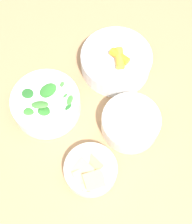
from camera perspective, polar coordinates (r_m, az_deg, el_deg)
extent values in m
plane|color=gray|center=(1.55, 0.33, -12.41)|extent=(10.00, 10.00, 0.00)
cube|color=#99724C|center=(0.85, 0.58, -2.80)|extent=(1.09, 1.05, 0.03)
cube|color=olive|center=(1.52, -0.34, 16.29)|extent=(0.06, 0.06, 0.71)
cylinder|color=silver|center=(0.90, 3.67, 9.18)|extent=(0.20, 0.20, 0.06)
torus|color=silver|center=(0.87, 3.78, 10.20)|extent=(0.20, 0.20, 0.01)
cylinder|color=orange|center=(0.88, 3.71, 9.70)|extent=(0.06, 0.05, 0.02)
cylinder|color=orange|center=(0.87, 5.45, 7.81)|extent=(0.04, 0.04, 0.02)
cylinder|color=orange|center=(0.87, 4.20, 8.23)|extent=(0.03, 0.05, 0.02)
cylinder|color=orange|center=(0.86, 4.32, 10.12)|extent=(0.06, 0.03, 0.02)
cylinder|color=orange|center=(0.86, 4.32, 9.75)|extent=(0.06, 0.06, 0.02)
cylinder|color=white|center=(0.84, -9.07, 1.46)|extent=(0.18, 0.18, 0.06)
torus|color=white|center=(0.82, -9.35, 2.29)|extent=(0.18, 0.18, 0.01)
ellipsoid|color=#235B23|center=(0.81, -5.28, 1.22)|extent=(0.04, 0.05, 0.02)
ellipsoid|color=#4C933D|center=(0.80, -10.24, 1.33)|extent=(0.05, 0.05, 0.05)
ellipsoid|color=#2D7028|center=(0.83, -5.83, 3.50)|extent=(0.05, 0.06, 0.04)
ellipsoid|color=#3D8433|center=(0.85, -13.57, 2.23)|extent=(0.03, 0.04, 0.03)
ellipsoid|color=#235B23|center=(0.84, -12.70, 3.74)|extent=(0.06, 0.04, 0.03)
ellipsoid|color=#2D7028|center=(0.81, -8.80, 3.91)|extent=(0.06, 0.06, 0.04)
ellipsoid|color=#3D8433|center=(0.82, -5.73, 1.58)|extent=(0.05, 0.07, 0.05)
ellipsoid|color=#3D8433|center=(0.83, -5.49, 3.97)|extent=(0.05, 0.03, 0.03)
ellipsoid|color=#2D7028|center=(0.80, -9.37, 0.16)|extent=(0.03, 0.04, 0.03)
ellipsoid|color=#3D8433|center=(0.81, -12.00, 0.19)|extent=(0.03, 0.04, 0.03)
ellipsoid|color=#4C933D|center=(0.81, -6.97, -0.10)|extent=(0.04, 0.03, 0.02)
cylinder|color=silver|center=(0.81, 6.31, -2.04)|extent=(0.15, 0.15, 0.06)
torus|color=silver|center=(0.79, 6.52, -1.27)|extent=(0.15, 0.15, 0.01)
cylinder|color=#936042|center=(0.82, 6.25, -2.27)|extent=(0.14, 0.14, 0.03)
ellipsoid|color=#A36B4C|center=(0.79, 9.57, -4.19)|extent=(0.01, 0.01, 0.01)
ellipsoid|color=#8E5B3D|center=(0.81, 2.59, 0.40)|extent=(0.01, 0.01, 0.01)
ellipsoid|color=#A36B4C|center=(0.80, 5.24, -0.61)|extent=(0.01, 0.01, 0.01)
ellipsoid|color=#A36B4C|center=(0.78, 6.66, -4.63)|extent=(0.01, 0.01, 0.01)
ellipsoid|color=#AD7551|center=(0.78, 6.72, -5.44)|extent=(0.01, 0.01, 0.01)
ellipsoid|color=#8E5B3D|center=(0.79, 8.43, -4.63)|extent=(0.01, 0.01, 0.01)
ellipsoid|color=#8E5B3D|center=(0.82, 9.29, 1.23)|extent=(0.01, 0.01, 0.01)
ellipsoid|color=#AD7551|center=(0.81, 7.00, -0.50)|extent=(0.01, 0.01, 0.01)
ellipsoid|color=#A36B4C|center=(0.80, 4.32, -1.67)|extent=(0.01, 0.01, 0.01)
ellipsoid|color=#8E5B3D|center=(0.79, 3.96, -2.06)|extent=(0.01, 0.01, 0.01)
ellipsoid|color=#AD7551|center=(0.82, 8.28, 1.44)|extent=(0.01, 0.01, 0.01)
ellipsoid|color=#AD7551|center=(0.81, 9.42, -1.75)|extent=(0.01, 0.01, 0.01)
cylinder|color=tan|center=(0.81, 5.88, 0.88)|extent=(0.03, 0.03, 0.01)
cylinder|color=beige|center=(0.80, 10.21, -2.33)|extent=(0.03, 0.03, 0.01)
cylinder|color=#E0A88E|center=(0.79, 3.97, -1.18)|extent=(0.03, 0.03, 0.01)
cylinder|color=silver|center=(0.78, -0.99, -10.51)|extent=(0.13, 0.13, 0.03)
torus|color=silver|center=(0.77, -1.01, -10.23)|extent=(0.13, 0.13, 0.01)
cube|color=tan|center=(0.78, -1.46, -8.32)|extent=(0.05, 0.05, 0.02)
cube|color=tan|center=(0.77, 0.16, -12.74)|extent=(0.05, 0.06, 0.02)
cube|color=tan|center=(0.77, -1.41, -10.00)|extent=(0.05, 0.06, 0.03)
cube|color=tan|center=(0.76, -2.12, -12.01)|extent=(0.06, 0.06, 0.02)
cube|color=tan|center=(0.76, -2.65, -10.64)|extent=(0.05, 0.05, 0.02)
cube|color=tan|center=(0.76, -0.40, -12.35)|extent=(0.06, 0.06, 0.02)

